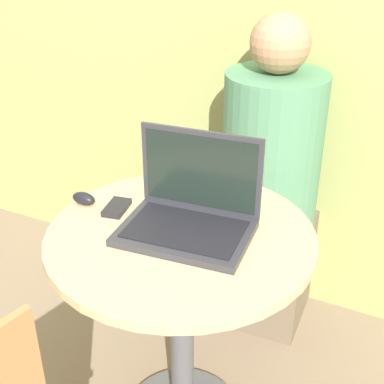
% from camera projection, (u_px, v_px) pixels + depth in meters
% --- Properties ---
extents(round_table, '(0.72, 0.72, 0.72)m').
position_uv_depth(round_table, '(181.00, 286.00, 1.50)').
color(round_table, '#4C4C51').
rests_on(round_table, ground_plane).
extents(laptop, '(0.36, 0.27, 0.25)m').
position_uv_depth(laptop, '(190.00, 211.00, 1.41)').
color(laptop, '#2D2D33').
rests_on(laptop, round_table).
extents(cell_phone, '(0.07, 0.11, 0.02)m').
position_uv_depth(cell_phone, '(117.00, 208.00, 1.51)').
color(cell_phone, black).
rests_on(cell_phone, round_table).
extents(computer_mouse, '(0.07, 0.04, 0.04)m').
position_uv_depth(computer_mouse, '(84.00, 199.00, 1.54)').
color(computer_mouse, black).
rests_on(computer_mouse, round_table).
extents(person_seated, '(0.35, 0.54, 1.20)m').
position_uv_depth(person_seated, '(271.00, 203.00, 2.00)').
color(person_seated, brown).
rests_on(person_seated, ground_plane).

